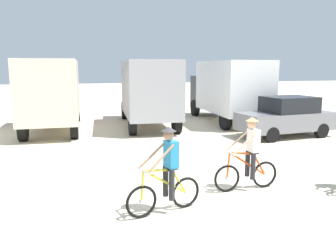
{
  "coord_description": "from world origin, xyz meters",
  "views": [
    {
      "loc": [
        -2.41,
        -7.2,
        2.98
      ],
      "look_at": [
        0.54,
        3.26,
        1.1
      ],
      "focal_mm": 35.86,
      "sensor_mm": 36.0,
      "label": 1
    }
  ],
  "objects_px": {
    "box_truck_avon_van": "(228,88)",
    "cyclist_orange_shirt": "(167,173)",
    "box_truck_grey_hauler": "(148,90)",
    "sedan_parked": "(286,117)",
    "box_truck_cream_rv": "(52,92)",
    "cyclist_cowboy_hat": "(249,156)"
  },
  "relations": [
    {
      "from": "box_truck_avon_van",
      "to": "cyclist_orange_shirt",
      "type": "distance_m",
      "value": 12.47
    },
    {
      "from": "box_truck_avon_van",
      "to": "cyclist_orange_shirt",
      "type": "bearing_deg",
      "value": -121.3
    },
    {
      "from": "box_truck_cream_rv",
      "to": "cyclist_cowboy_hat",
      "type": "distance_m",
      "value": 11.06
    },
    {
      "from": "box_truck_cream_rv",
      "to": "cyclist_cowboy_hat",
      "type": "relative_size",
      "value": 3.75
    },
    {
      "from": "box_truck_grey_hauler",
      "to": "sedan_parked",
      "type": "bearing_deg",
      "value": -39.4
    },
    {
      "from": "cyclist_cowboy_hat",
      "to": "box_truck_avon_van",
      "type": "bearing_deg",
      "value": 67.19
    },
    {
      "from": "cyclist_cowboy_hat",
      "to": "sedan_parked",
      "type": "bearing_deg",
      "value": 48.26
    },
    {
      "from": "box_truck_avon_van",
      "to": "sedan_parked",
      "type": "bearing_deg",
      "value": -81.03
    },
    {
      "from": "cyclist_orange_shirt",
      "to": "cyclist_cowboy_hat",
      "type": "height_order",
      "value": "same"
    },
    {
      "from": "box_truck_avon_van",
      "to": "sedan_parked",
      "type": "relative_size",
      "value": 1.58
    },
    {
      "from": "cyclist_orange_shirt",
      "to": "sedan_parked",
      "type": "bearing_deg",
      "value": 40.8
    },
    {
      "from": "box_truck_avon_van",
      "to": "cyclist_cowboy_hat",
      "type": "bearing_deg",
      "value": -112.81
    },
    {
      "from": "box_truck_grey_hauler",
      "to": "cyclist_orange_shirt",
      "type": "relative_size",
      "value": 3.8
    },
    {
      "from": "box_truck_cream_rv",
      "to": "sedan_parked",
      "type": "bearing_deg",
      "value": -23.65
    },
    {
      "from": "cyclist_orange_shirt",
      "to": "cyclist_cowboy_hat",
      "type": "relative_size",
      "value": 1.0
    },
    {
      "from": "box_truck_avon_van",
      "to": "sedan_parked",
      "type": "xyz_separation_m",
      "value": [
        0.7,
        -4.44,
        -0.99
      ]
    },
    {
      "from": "box_truck_grey_hauler",
      "to": "sedan_parked",
      "type": "distance_m",
      "value": 6.87
    },
    {
      "from": "box_truck_grey_hauler",
      "to": "sedan_parked",
      "type": "height_order",
      "value": "box_truck_grey_hauler"
    },
    {
      "from": "box_truck_grey_hauler",
      "to": "cyclist_cowboy_hat",
      "type": "relative_size",
      "value": 3.8
    },
    {
      "from": "sedan_parked",
      "to": "cyclist_cowboy_hat",
      "type": "relative_size",
      "value": 2.38
    },
    {
      "from": "box_truck_avon_van",
      "to": "box_truck_cream_rv",
      "type": "bearing_deg",
      "value": -179.36
    },
    {
      "from": "box_truck_grey_hauler",
      "to": "cyclist_orange_shirt",
      "type": "distance_m",
      "value": 10.72
    }
  ]
}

